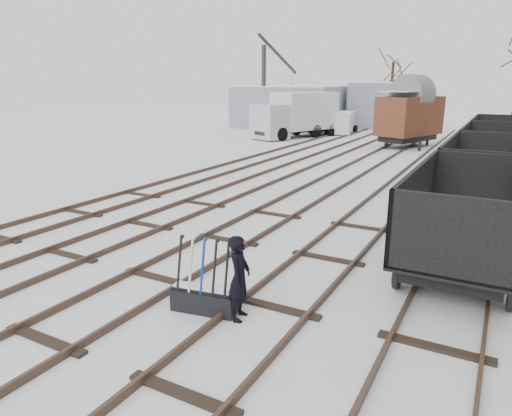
% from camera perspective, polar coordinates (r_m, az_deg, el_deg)
% --- Properties ---
extents(ground, '(120.00, 120.00, 0.00)m').
position_cam_1_polar(ground, '(10.85, -12.06, -8.67)').
color(ground, white).
rests_on(ground, ground).
extents(tracks, '(13.90, 52.00, 0.16)m').
position_cam_1_polar(tracks, '(22.52, 11.05, 4.09)').
color(tracks, black).
rests_on(tracks, ground).
extents(shed_left, '(10.00, 8.00, 4.10)m').
position_cam_1_polar(shed_left, '(47.70, 4.40, 12.50)').
color(shed_left, '#8F97A2').
rests_on(shed_left, ground).
extents(shed_right, '(7.00, 6.00, 4.50)m').
position_cam_1_polar(shed_right, '(48.65, 16.36, 12.24)').
color(shed_right, '#8F97A2').
rests_on(shed_right, ground).
extents(ground_frame, '(1.35, 0.63, 1.49)m').
position_cam_1_polar(ground_frame, '(9.16, -6.50, -11.11)').
color(ground_frame, black).
rests_on(ground_frame, ground).
extents(worker, '(0.53, 0.68, 1.66)m').
position_cam_1_polar(worker, '(8.63, -2.09, -8.73)').
color(worker, black).
rests_on(worker, ground).
extents(freight_wagon_a, '(2.38, 5.95, 2.43)m').
position_cam_1_polar(freight_wagon_a, '(12.00, 24.49, -2.66)').
color(freight_wagon_a, black).
rests_on(freight_wagon_a, ground).
extents(freight_wagon_b, '(2.38, 5.95, 2.43)m').
position_cam_1_polar(freight_wagon_b, '(18.22, 26.19, 2.92)').
color(freight_wagon_b, black).
rests_on(freight_wagon_b, ground).
extents(freight_wagon_c, '(2.38, 5.95, 2.43)m').
position_cam_1_polar(freight_wagon_c, '(24.53, 27.03, 5.64)').
color(freight_wagon_c, black).
rests_on(freight_wagon_c, ground).
extents(freight_wagon_d, '(2.38, 5.95, 2.43)m').
position_cam_1_polar(freight_wagon_d, '(30.88, 27.53, 7.24)').
color(freight_wagon_d, black).
rests_on(freight_wagon_d, ground).
extents(box_van_wagon, '(4.27, 5.64, 3.84)m').
position_cam_1_polar(box_van_wagon, '(34.13, 18.68, 10.98)').
color(box_van_wagon, black).
rests_on(box_van_wagon, ground).
extents(lorry, '(4.56, 8.39, 3.64)m').
position_cam_1_polar(lorry, '(38.42, 5.13, 11.56)').
color(lorry, black).
rests_on(lorry, ground).
extents(panel_van, '(2.66, 4.60, 1.90)m').
position_cam_1_polar(panel_van, '(42.04, 10.66, 10.47)').
color(panel_van, silver).
rests_on(panel_van, ground).
extents(crane, '(2.30, 5.26, 8.84)m').
position_cam_1_polar(crane, '(45.11, 1.08, 12.74)').
color(crane, '#2B2B30').
rests_on(crane, ground).
extents(tree_far_left, '(0.30, 0.30, 6.45)m').
position_cam_1_polar(tree_far_left, '(50.19, 16.52, 13.42)').
color(tree_far_left, black).
rests_on(tree_far_left, ground).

